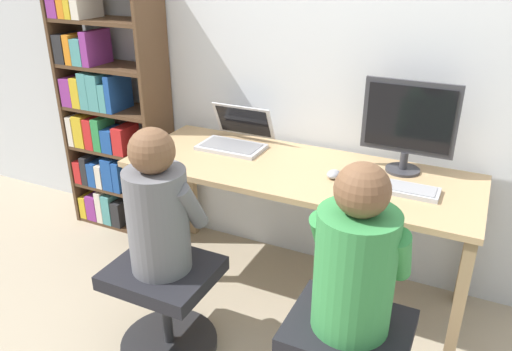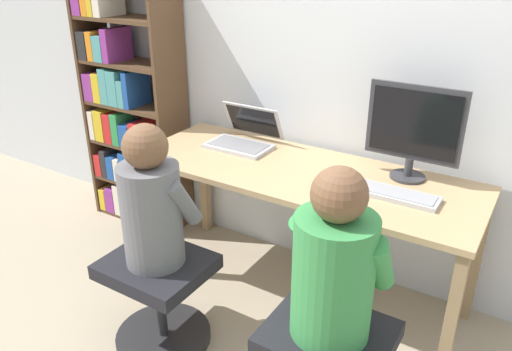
# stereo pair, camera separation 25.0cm
# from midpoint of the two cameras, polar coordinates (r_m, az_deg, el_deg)

# --- Properties ---
(ground_plane) EXTENTS (14.00, 14.00, 0.00)m
(ground_plane) POSITION_cam_midpoint_polar(r_m,az_deg,el_deg) (2.75, 3.87, -16.87)
(ground_plane) COLOR tan
(wall_back) EXTENTS (10.00, 0.05, 2.60)m
(wall_back) POSITION_cam_midpoint_polar(r_m,az_deg,el_deg) (2.79, 12.12, 13.41)
(wall_back) COLOR silver
(wall_back) RESTS_ON ground_plane
(desk) EXTENTS (1.82, 0.68, 0.77)m
(desk) POSITION_cam_midpoint_polar(r_m,az_deg,el_deg) (2.62, 7.82, -1.06)
(desk) COLOR tan
(desk) RESTS_ON ground_plane
(desktop_monitor) EXTENTS (0.46, 0.17, 0.47)m
(desktop_monitor) POSITION_cam_midpoint_polar(r_m,az_deg,el_deg) (2.54, 20.32, 4.85)
(desktop_monitor) COLOR #333338
(desktop_monitor) RESTS_ON desk
(laptop) EXTENTS (0.37, 0.32, 0.22)m
(laptop) POSITION_cam_midpoint_polar(r_m,az_deg,el_deg) (2.88, 1.05, 4.32)
(laptop) COLOR #B7B7BC
(laptop) RESTS_ON desk
(keyboard) EXTENTS (0.44, 0.14, 0.03)m
(keyboard) POSITION_cam_midpoint_polar(r_m,az_deg,el_deg) (2.41, 18.06, -2.02)
(keyboard) COLOR #B2B2B7
(keyboard) RESTS_ON desk
(computer_mouse_by_keyboard) EXTENTS (0.06, 0.09, 0.04)m
(computer_mouse_by_keyboard) POSITION_cam_midpoint_polar(r_m,az_deg,el_deg) (2.49, 11.75, -0.31)
(computer_mouse_by_keyboard) COLOR #99999E
(computer_mouse_by_keyboard) RESTS_ON desk
(office_chair_right) EXTENTS (0.48, 0.48, 0.47)m
(office_chair_right) POSITION_cam_midpoint_polar(r_m,az_deg,el_deg) (2.51, -8.10, -13.35)
(office_chair_right) COLOR #262628
(office_chair_right) RESTS_ON ground_plane
(person_at_monitor) EXTENTS (0.37, 0.33, 0.68)m
(person_at_monitor) POSITION_cam_midpoint_polar(r_m,az_deg,el_deg) (1.86, 12.83, -10.05)
(person_at_monitor) COLOR #388C47
(person_at_monitor) RESTS_ON office_chair_left
(person_at_laptop) EXTENTS (0.34, 0.31, 0.67)m
(person_at_laptop) POSITION_cam_midpoint_polar(r_m,az_deg,el_deg) (2.25, -8.77, -3.22)
(person_at_laptop) COLOR slate
(person_at_laptop) RESTS_ON office_chair_right
(bookshelf) EXTENTS (0.71, 0.30, 1.70)m
(bookshelf) POSITION_cam_midpoint_polar(r_m,az_deg,el_deg) (3.51, -12.92, 7.30)
(bookshelf) COLOR #513823
(bookshelf) RESTS_ON ground_plane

